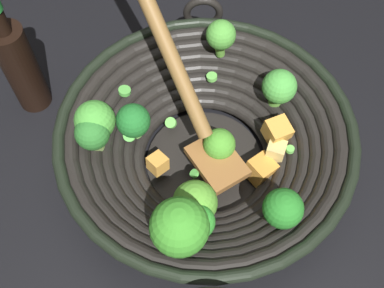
{
  "coord_description": "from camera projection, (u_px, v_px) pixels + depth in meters",
  "views": [
    {
      "loc": [
        -0.03,
        0.29,
        0.54
      ],
      "look_at": [
        0.02,
        -0.01,
        0.03
      ],
      "focal_mm": 44.52,
      "sensor_mm": 36.0,
      "label": 1
    }
  ],
  "objects": [
    {
      "name": "ground_plane",
      "position": [
        204.0,
        164.0,
        0.62
      ],
      "size": [
        4.0,
        4.0,
        0.0
      ],
      "primitive_type": "plane",
      "color": "black"
    },
    {
      "name": "wok",
      "position": [
        204.0,
        143.0,
        0.56
      ],
      "size": [
        0.35,
        0.39,
        0.27
      ],
      "color": "black",
      "rests_on": "ground"
    },
    {
      "name": "soy_sauce_bottle",
      "position": [
        20.0,
        65.0,
        0.6
      ],
      "size": [
        0.04,
        0.04,
        0.18
      ],
      "color": "black",
      "rests_on": "ground"
    }
  ]
}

